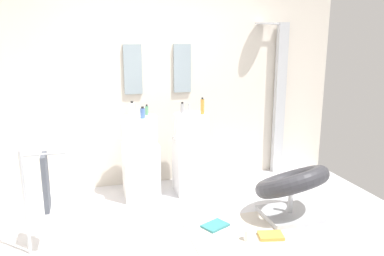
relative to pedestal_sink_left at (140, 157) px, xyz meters
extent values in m
cube|color=silver|center=(0.31, -1.14, -0.52)|extent=(4.80, 3.60, 0.04)
cube|color=beige|center=(0.31, 0.51, 0.80)|extent=(4.80, 0.10, 2.60)
cube|color=white|center=(0.00, 0.00, -0.16)|extent=(0.40, 0.40, 0.66)
cylinder|color=white|center=(0.00, 0.00, 0.32)|extent=(0.41, 0.41, 0.32)
cylinder|color=#B7BABF|center=(0.00, 0.11, 0.53)|extent=(0.02, 0.02, 0.10)
cube|color=white|center=(0.62, 0.00, -0.16)|extent=(0.40, 0.40, 0.66)
cylinder|color=white|center=(0.62, 0.00, 0.32)|extent=(0.41, 0.41, 0.32)
cylinder|color=#B7BABF|center=(0.62, 0.11, 0.53)|extent=(0.02, 0.02, 0.10)
cube|color=#8C9EA8|center=(0.00, 0.44, 0.98)|extent=(0.22, 0.03, 0.60)
cube|color=#8C9EA8|center=(0.62, 0.44, 0.98)|extent=(0.22, 0.03, 0.60)
cube|color=#B7BABF|center=(1.98, 0.39, 0.53)|extent=(0.14, 0.08, 2.05)
cylinder|color=#B7BABF|center=(1.83, 0.37, 1.53)|extent=(0.30, 0.02, 0.02)
cylinder|color=#B7BABF|center=(1.68, 0.34, 1.53)|extent=(0.24, 0.24, 0.02)
cube|color=#B7BABF|center=(1.43, -0.97, -0.47)|extent=(0.56, 0.50, 0.06)
cylinder|color=#B7BABF|center=(1.43, -0.97, -0.30)|extent=(0.05, 0.05, 0.34)
torus|color=#333338|center=(1.43, -0.97, -0.10)|extent=(1.05, 1.05, 0.49)
cylinder|color=#B7BABF|center=(-1.13, -0.99, -0.02)|extent=(0.03, 0.03, 0.95)
cylinder|color=#B7BABF|center=(-0.95, -0.99, 0.40)|extent=(0.36, 0.02, 0.02)
cube|color=#4C515B|center=(-0.95, -0.99, 0.15)|extent=(0.04, 0.22, 0.50)
cube|color=beige|center=(0.84, -1.16, -0.49)|extent=(1.09, 0.79, 0.01)
cube|color=gold|center=(1.04, -1.32, -0.47)|extent=(0.26, 0.21, 0.03)
cube|color=teal|center=(0.60, -0.97, -0.47)|extent=(0.30, 0.27, 0.02)
cylinder|color=white|center=(0.80, -1.31, -0.43)|extent=(0.07, 0.07, 0.11)
cylinder|color=#4C72B7|center=(0.03, -0.10, 0.54)|extent=(0.06, 0.06, 0.11)
cylinder|color=black|center=(0.03, -0.10, 0.60)|extent=(0.03, 0.03, 0.02)
cylinder|color=#99999E|center=(0.53, 0.09, 0.54)|extent=(0.05, 0.05, 0.11)
cylinder|color=black|center=(0.53, 0.09, 0.60)|extent=(0.03, 0.03, 0.02)
cylinder|color=white|center=(-0.06, 0.11, 0.55)|extent=(0.06, 0.06, 0.14)
cylinder|color=black|center=(-0.06, 0.11, 0.64)|extent=(0.03, 0.03, 0.02)
cylinder|color=#C68C38|center=(0.74, -0.06, 0.57)|extent=(0.04, 0.04, 0.18)
cylinder|color=black|center=(0.74, -0.06, 0.67)|extent=(0.02, 0.02, 0.02)
cylinder|color=#59996B|center=(0.10, 0.07, 0.53)|extent=(0.04, 0.04, 0.10)
cylinder|color=black|center=(0.10, 0.07, 0.60)|extent=(0.02, 0.02, 0.02)
camera|label=1|loc=(-0.59, -4.33, 1.37)|focal=36.23mm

